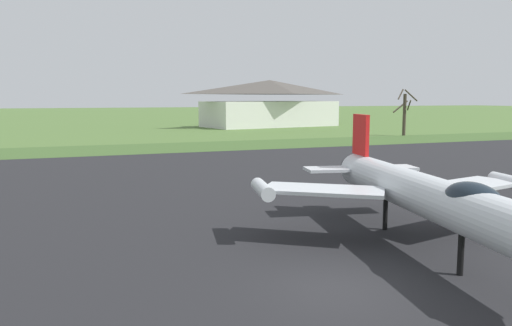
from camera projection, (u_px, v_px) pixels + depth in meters
The scene contains 6 objects.
ground_plane at pixel (337, 290), 15.28m from camera, with size 600.00×600.00×0.00m, color #4C6B33.
asphalt_apron at pixel (203, 199), 28.86m from camera, with size 109.88×49.04×0.05m, color black.
grass_verge_strip at pixel (128, 149), 57.02m from camera, with size 169.88×12.00×0.06m, color #3C5A29.
jet_fighter_front_right at pixel (424, 194), 18.61m from camera, with size 11.75×16.10×4.90m.
bare_tree_center at pixel (405, 112), 77.15m from camera, with size 2.59×2.86×7.03m.
visitor_building at pixel (270, 104), 103.15m from camera, with size 29.00×16.61×9.23m.
Camera 1 is at (-7.63, -12.78, 5.68)m, focal length 36.09 mm.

